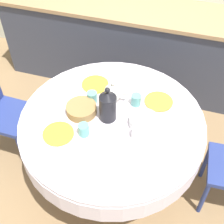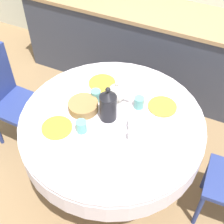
{
  "view_description": "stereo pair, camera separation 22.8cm",
  "coord_description": "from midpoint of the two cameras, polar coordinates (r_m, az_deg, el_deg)",
  "views": [
    {
      "loc": [
        0.46,
        -1.5,
        2.48
      ],
      "look_at": [
        0.0,
        0.0,
        0.83
      ],
      "focal_mm": 50.0,
      "sensor_mm": 36.0,
      "label": 1
    },
    {
      "loc": [
        0.67,
        -1.41,
        2.48
      ],
      "look_at": [
        0.0,
        0.0,
        0.83
      ],
      "focal_mm": 50.0,
      "sensor_mm": 36.0,
      "label": 2
    }
  ],
  "objects": [
    {
      "name": "teapot",
      "position": [
        2.42,
        -2.47,
        3.5
      ],
      "size": [
        0.2,
        0.14,
        0.19
      ],
      "color": "silver",
      "rests_on": "dining_table"
    },
    {
      "name": "dining_table",
      "position": [
        2.43,
        -2.69,
        -3.41
      ],
      "size": [
        1.41,
        1.41,
        0.75
      ],
      "color": "brown",
      "rests_on": "ground_plane"
    },
    {
      "name": "cup_far_right",
      "position": [
        2.41,
        1.74,
        2.09
      ],
      "size": [
        0.08,
        0.08,
        0.09
      ],
      "primitive_type": "cylinder",
      "color": "#5BA39E",
      "rests_on": "dining_table"
    },
    {
      "name": "kitchen_counter",
      "position": [
        3.52,
        4.81,
        11.48
      ],
      "size": [
        3.24,
        0.64,
        0.94
      ],
      "color": "#383D4C",
      "rests_on": "ground_plane"
    },
    {
      "name": "bread_basket",
      "position": [
        2.38,
        -8.33,
        0.4
      ],
      "size": [
        0.23,
        0.23,
        0.07
      ],
      "primitive_type": "cylinder",
      "color": "olive",
      "rests_on": "dining_table"
    },
    {
      "name": "cup_near_right",
      "position": [
        2.19,
        1.64,
        -4.02
      ],
      "size": [
        0.08,
        0.08,
        0.09
      ],
      "primitive_type": "cylinder",
      "color": "white",
      "rests_on": "dining_table"
    },
    {
      "name": "coffee_carafe",
      "position": [
        2.26,
        -3.68,
        1.03
      ],
      "size": [
        0.13,
        0.13,
        0.3
      ],
      "color": "black",
      "rests_on": "dining_table"
    },
    {
      "name": "plate_near_right",
      "position": [
        2.11,
        2.71,
        -8.52
      ],
      "size": [
        0.22,
        0.22,
        0.01
      ],
      "primitive_type": "cylinder",
      "color": "white",
      "rests_on": "dining_table"
    },
    {
      "name": "plate_far_left",
      "position": [
        2.61,
        -5.59,
        4.94
      ],
      "size": [
        0.22,
        0.22,
        0.01
      ],
      "primitive_type": "cylinder",
      "color": "yellow",
      "rests_on": "dining_table"
    },
    {
      "name": "cup_far_left",
      "position": [
        2.45,
        -6.33,
        2.57
      ],
      "size": [
        0.08,
        0.08,
        0.09
      ],
      "primitive_type": "cylinder",
      "color": "#5BA39E",
      "rests_on": "dining_table"
    },
    {
      "name": "ground_plane",
      "position": [
        2.93,
        -2.26,
        -11.29
      ],
      "size": [
        12.0,
        12.0,
        0.0
      ],
      "primitive_type": "plane",
      "color": "#8E704C"
    },
    {
      "name": "fruit_bowl",
      "position": [
        2.27,
        3.04,
        -1.94
      ],
      "size": [
        0.21,
        0.21,
        0.07
      ],
      "primitive_type": "cylinder",
      "color": "silver",
      "rests_on": "dining_table"
    },
    {
      "name": "plate_far_right",
      "position": [
        2.47,
        5.94,
        1.79
      ],
      "size": [
        0.22,
        0.22,
        0.01
      ],
      "primitive_type": "cylinder",
      "color": "orange",
      "rests_on": "dining_table"
    },
    {
      "name": "cup_near_left",
      "position": [
        2.23,
        -8.13,
        -3.39
      ],
      "size": [
        0.08,
        0.08,
        0.09
      ],
      "primitive_type": "cylinder",
      "color": "#5BA39E",
      "rests_on": "dining_table"
    },
    {
      "name": "plate_near_left",
      "position": [
        2.29,
        -12.62,
        -4.05
      ],
      "size": [
        0.22,
        0.22,
        0.01
      ],
      "primitive_type": "cylinder",
      "color": "yellow",
      "rests_on": "dining_table"
    }
  ]
}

